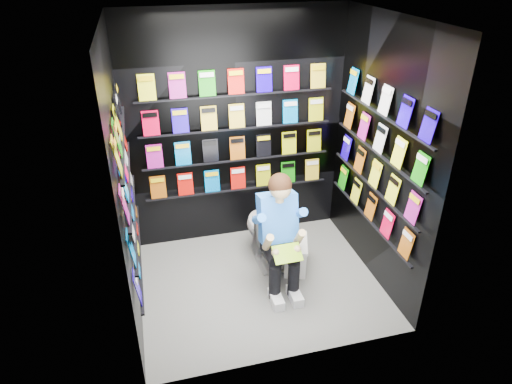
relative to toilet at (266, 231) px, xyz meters
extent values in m
plane|color=slate|center=(-0.18, -0.40, -0.37)|extent=(2.40, 2.40, 0.00)
plane|color=white|center=(-0.18, -0.40, 2.23)|extent=(2.40, 2.40, 0.00)
cube|color=black|center=(-0.18, 0.60, 0.93)|extent=(2.40, 0.04, 2.60)
cube|color=black|center=(-0.18, -1.40, 0.93)|extent=(2.40, 0.04, 2.60)
cube|color=black|center=(-1.38, -0.40, 0.93)|extent=(0.04, 2.00, 2.60)
cube|color=black|center=(1.02, -0.40, 0.93)|extent=(0.04, 2.00, 2.60)
imported|color=white|center=(0.00, 0.00, 0.00)|extent=(0.43, 0.76, 0.73)
cube|color=silver|center=(0.26, -0.23, -0.22)|extent=(0.34, 0.46, 0.30)
cube|color=silver|center=(0.26, -0.23, -0.05)|extent=(0.36, 0.48, 0.03)
cube|color=green|center=(0.00, -0.73, 0.21)|extent=(0.27, 0.16, 0.11)
camera|label=1|loc=(-1.14, -3.99, 2.72)|focal=32.00mm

